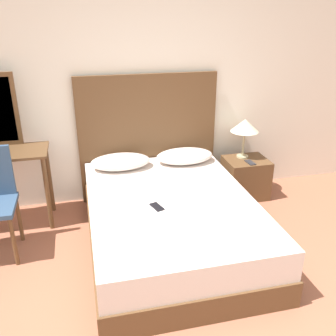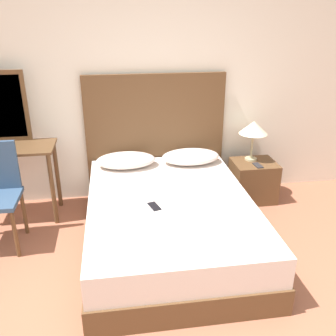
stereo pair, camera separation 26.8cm
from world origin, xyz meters
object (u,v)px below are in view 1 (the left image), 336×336
nightstand (245,178)px  table_lamp (245,126)px  phone_on_bed (157,207)px  phone_on_nightstand (250,162)px  bed (171,222)px

nightstand → table_lamp: table_lamp is taller
phone_on_bed → table_lamp: 1.60m
nightstand → phone_on_nightstand: phone_on_nightstand is taller
phone_on_bed → nightstand: (1.24, 0.89, -0.26)m
bed → phone_on_nightstand: 1.28m
phone_on_nightstand → bed: bearing=-148.7°
bed → phone_on_bed: size_ratio=12.47×
bed → table_lamp: bearing=38.3°
nightstand → phone_on_nightstand: size_ratio=3.09×
bed → phone_on_nightstand: bed is taller
bed → table_lamp: 1.48m
nightstand → phone_on_nightstand: bearing=-92.9°
phone_on_bed → table_lamp: size_ratio=0.36×
phone_on_nightstand → nightstand: bearing=87.1°
table_lamp → phone_on_nightstand: 0.41m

